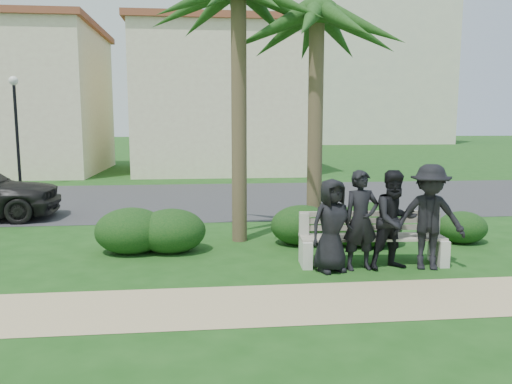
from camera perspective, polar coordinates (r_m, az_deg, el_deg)
The scene contains 18 objects.
ground at distance 9.01m, azimuth 5.73°, elevation -8.38°, with size 160.00×160.00×0.00m, color #194614.
footpath at distance 7.35m, azimuth 8.66°, elevation -12.27°, with size 30.00×1.60×0.01m, color tan.
asphalt_street at distance 16.75m, azimuth 0.13°, elevation -0.70°, with size 160.00×8.00×0.01m, color #2D2D30.
stucco_bldg_right at distance 26.50m, azimuth -4.45°, elevation 10.43°, with size 8.40×8.40×7.30m.
hotel_tower at distance 66.29m, azimuth 8.14°, elevation 17.37°, with size 26.00×18.00×37.30m.
street_lamp at distance 21.69m, azimuth -25.78°, elevation 8.30°, with size 0.36×0.36×4.29m.
park_bench at distance 9.21m, azimuth 13.12°, elevation -5.56°, with size 2.62×0.75×0.90m.
man_a at distance 8.56m, azimuth 8.66°, elevation -3.80°, with size 0.78×0.51×1.60m, color black.
man_b at distance 8.74m, azimuth 11.90°, elevation -3.19°, with size 0.63×0.41×1.73m, color black.
man_c at distance 8.91m, azimuth 15.57°, elevation -3.11°, with size 0.84×0.65×1.73m, color black.
man_d at distance 9.09m, azimuth 19.20°, elevation -2.73°, with size 1.18×0.68×1.83m, color black.
hedge_a at distance 10.05m, azimuth -14.08°, elevation -4.17°, with size 1.40×1.16×0.91m, color #0E3310.
hedge_b at distance 9.95m, azimuth -9.67°, elevation -4.26°, with size 1.35×1.12×0.88m, color #0E3310.
hedge_c at distance 10.48m, azimuth 5.24°, elevation -3.66°, with size 1.30×1.07×0.85m, color #0E3310.
hedge_d at distance 10.58m, azimuth 12.75°, elevation -3.49°, with size 1.42×1.17×0.93m, color #0E3310.
hedge_e at distance 10.54m, azimuth 11.39°, elevation -3.74°, with size 1.28×1.06×0.84m, color #0E3310.
hedge_f at distance 11.44m, azimuth 22.50°, elevation -3.66°, with size 1.06×0.87×0.69m, color #0E3310.
palm_right at distance 10.99m, azimuth 6.99°, elevation 19.44°, with size 3.00×3.00×5.70m.
Camera 1 is at (-1.80, -8.46, 2.54)m, focal length 35.00 mm.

